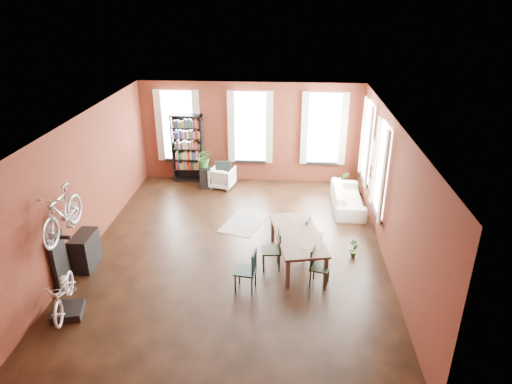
# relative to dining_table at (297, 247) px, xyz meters

# --- Properties ---
(room) EXTENTS (9.00, 9.04, 3.22)m
(room) POSITION_rel_dining_table_xyz_m (-1.22, 0.99, 1.77)
(room) COLOR black
(room) RESTS_ON ground
(dining_table) EXTENTS (1.37, 2.28, 0.73)m
(dining_table) POSITION_rel_dining_table_xyz_m (0.00, 0.00, 0.00)
(dining_table) COLOR brown
(dining_table) RESTS_ON ground
(dining_chair_a) EXTENTS (0.49, 0.49, 0.93)m
(dining_chair_a) POSITION_rel_dining_table_xyz_m (-1.08, -1.18, 0.10)
(dining_chair_a) COLOR #173331
(dining_chair_a) RESTS_ON ground
(dining_chair_b) EXTENTS (0.47, 0.47, 0.92)m
(dining_chair_b) POSITION_rel_dining_table_xyz_m (-0.58, -0.32, 0.10)
(dining_chair_b) COLOR black
(dining_chair_b) RESTS_ON ground
(dining_chair_c) EXTENTS (0.49, 0.49, 0.86)m
(dining_chair_c) POSITION_rel_dining_table_xyz_m (0.47, -0.88, 0.07)
(dining_chair_c) COLOR black
(dining_chair_c) RESTS_ON ground
(dining_chair_d) EXTENTS (0.47, 0.47, 0.82)m
(dining_chair_d) POSITION_rel_dining_table_xyz_m (0.41, 0.51, 0.05)
(dining_chair_d) COLOR #183336
(dining_chair_d) RESTS_ON ground
(bookshelf) EXTENTS (1.00, 0.32, 2.20)m
(bookshelf) POSITION_rel_dining_table_xyz_m (-3.47, 4.67, 0.74)
(bookshelf) COLOR black
(bookshelf) RESTS_ON ground
(white_armchair) EXTENTS (0.83, 0.80, 0.72)m
(white_armchair) POSITION_rel_dining_table_xyz_m (-2.31, 4.19, -0.00)
(white_armchair) COLOR silver
(white_armchair) RESTS_ON ground
(cream_sofa) EXTENTS (0.61, 2.08, 0.81)m
(cream_sofa) POSITION_rel_dining_table_xyz_m (1.48, 2.97, 0.04)
(cream_sofa) COLOR beige
(cream_sofa) RESTS_ON ground
(striped_rug) EXTENTS (1.35, 1.70, 0.01)m
(striped_rug) POSITION_rel_dining_table_xyz_m (-1.38, 1.81, -0.36)
(striped_rug) COLOR black
(striped_rug) RESTS_ON ground
(bike_trainer) EXTENTS (0.67, 0.67, 0.16)m
(bike_trainer) POSITION_rel_dining_table_xyz_m (-4.43, -2.24, -0.28)
(bike_trainer) COLOR black
(bike_trainer) RESTS_ON ground
(bike_wall_rack) EXTENTS (0.16, 0.60, 1.30)m
(bike_wall_rack) POSITION_rel_dining_table_xyz_m (-4.87, -1.43, 0.29)
(bike_wall_rack) COLOR black
(bike_wall_rack) RESTS_ON ground
(console_table) EXTENTS (0.40, 0.80, 0.80)m
(console_table) POSITION_rel_dining_table_xyz_m (-4.75, -0.53, 0.04)
(console_table) COLOR black
(console_table) RESTS_ON ground
(plant_stand) EXTENTS (0.39, 0.39, 0.68)m
(plant_stand) POSITION_rel_dining_table_xyz_m (-2.84, 4.11, -0.02)
(plant_stand) COLOR black
(plant_stand) RESTS_ON ground
(plant_by_sofa) EXTENTS (0.41, 0.65, 0.27)m
(plant_by_sofa) POSITION_rel_dining_table_xyz_m (1.49, 4.25, -0.23)
(plant_by_sofa) COLOR #2D5522
(plant_by_sofa) RESTS_ON ground
(plant_small) EXTENTS (0.53, 0.51, 0.17)m
(plant_small) POSITION_rel_dining_table_xyz_m (1.32, 0.26, -0.28)
(plant_small) COLOR #2C5B24
(plant_small) RESTS_ON ground
(bicycle_floor) EXTENTS (0.68, 0.87, 1.47)m
(bicycle_floor) POSITION_rel_dining_table_xyz_m (-4.42, -2.25, 0.53)
(bicycle_floor) COLOR beige
(bicycle_floor) RESTS_ON bike_trainer
(bicycle_hung) EXTENTS (0.47, 1.00, 1.66)m
(bicycle_hung) POSITION_rel_dining_table_xyz_m (-4.62, -1.43, 1.77)
(bicycle_hung) COLOR #A5A8AD
(bicycle_hung) RESTS_ON bike_wall_rack
(plant_on_stand) EXTENTS (0.64, 0.69, 0.48)m
(plant_on_stand) POSITION_rel_dining_table_xyz_m (-2.86, 4.13, 0.56)
(plant_on_stand) COLOR #2B6026
(plant_on_stand) RESTS_ON plant_stand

